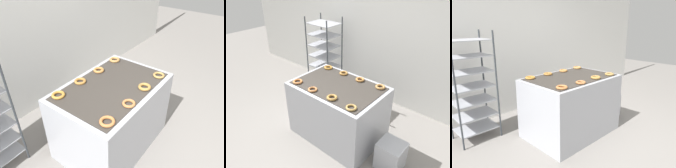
{
  "view_description": "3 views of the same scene",
  "coord_description": "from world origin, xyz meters",
  "views": [
    {
      "loc": [
        -1.64,
        -0.51,
        2.29
      ],
      "look_at": [
        0.0,
        0.71,
        0.93
      ],
      "focal_mm": 35.0,
      "sensor_mm": 36.0,
      "label": 1
    },
    {
      "loc": [
        1.79,
        -1.38,
        2.47
      ],
      "look_at": [
        0.0,
        0.71,
        0.93
      ],
      "focal_mm": 35.0,
      "sensor_mm": 36.0,
      "label": 2
    },
    {
      "loc": [
        -2.28,
        -1.44,
        1.69
      ],
      "look_at": [
        0.0,
        0.86,
        0.77
      ],
      "focal_mm": 35.0,
      "sensor_mm": 36.0,
      "label": 3
    }
  ],
  "objects": [
    {
      "name": "donut_near_left",
      "position": [
        -0.51,
        0.38,
        0.92
      ],
      "size": [
        0.15,
        0.15,
        0.03
      ],
      "primitive_type": "torus",
      "color": "#BE743C",
      "rests_on": "fryer_machine"
    },
    {
      "name": "donut_far_left",
      "position": [
        -0.5,
        1.04,
        0.92
      ],
      "size": [
        0.14,
        0.14,
        0.03
      ],
      "primitive_type": "torus",
      "color": "#BD8133",
      "rests_on": "fryer_machine"
    },
    {
      "name": "glaze_bin",
      "position": [
        0.97,
        0.66,
        0.2
      ],
      "size": [
        0.33,
        0.32,
        0.41
      ],
      "color": "#A8AAB2",
      "rests_on": "ground_plane"
    },
    {
      "name": "donut_far_midright",
      "position": [
        0.16,
        1.03,
        0.93
      ],
      "size": [
        0.13,
        0.13,
        0.03
      ],
      "primitive_type": "torus",
      "color": "#B3773B",
      "rests_on": "fryer_machine"
    },
    {
      "name": "fryer_machine",
      "position": [
        0.0,
        0.71,
        0.45
      ],
      "size": [
        1.34,
        0.91,
        0.91
      ],
      "color": "#A8AAB2",
      "rests_on": "ground_plane"
    },
    {
      "name": "baking_rack_cart",
      "position": [
        -1.12,
        1.6,
        0.81
      ],
      "size": [
        0.59,
        0.45,
        1.58
      ],
      "color": "#33383D",
      "rests_on": "ground_plane"
    },
    {
      "name": "donut_near_midleft",
      "position": [
        -0.17,
        0.37,
        0.92
      ],
      "size": [
        0.13,
        0.13,
        0.03
      ],
      "primitive_type": "torus",
      "color": "#B7733F",
      "rests_on": "fryer_machine"
    },
    {
      "name": "donut_near_midright",
      "position": [
        0.17,
        0.38,
        0.93
      ],
      "size": [
        0.14,
        0.14,
        0.03
      ],
      "primitive_type": "torus",
      "color": "#A77B3A",
      "rests_on": "fryer_machine"
    },
    {
      "name": "wall_back",
      "position": [
        0.0,
        2.12,
        1.4
      ],
      "size": [
        8.0,
        0.05,
        2.8
      ],
      "color": "white",
      "rests_on": "ground_plane"
    },
    {
      "name": "ground_plane",
      "position": [
        0.0,
        0.0,
        0.0
      ],
      "size": [
        14.0,
        14.0,
        0.0
      ],
      "primitive_type": "plane",
      "color": "gray"
    },
    {
      "name": "donut_far_midleft",
      "position": [
        -0.17,
        1.04,
        0.92
      ],
      "size": [
        0.14,
        0.14,
        0.03
      ],
      "primitive_type": "torus",
      "color": "#A67133",
      "rests_on": "fryer_machine"
    },
    {
      "name": "donut_far_right",
      "position": [
        0.5,
        1.04,
        0.93
      ],
      "size": [
        0.14,
        0.14,
        0.03
      ],
      "primitive_type": "torus",
      "color": "#B07E43",
      "rests_on": "fryer_machine"
    },
    {
      "name": "donut_near_right",
      "position": [
        0.5,
        0.37,
        0.92
      ],
      "size": [
        0.14,
        0.14,
        0.03
      ],
      "primitive_type": "torus",
      "color": "#A68043",
      "rests_on": "fryer_machine"
    }
  ]
}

